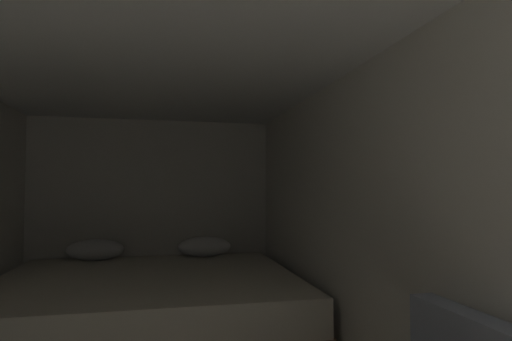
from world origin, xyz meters
The scene contains 4 objects.
wall_back centered at (0.00, 4.19, 1.04)m, with size 2.48×0.05×2.08m, color silver.
wall_right centered at (1.21, 1.81, 1.04)m, with size 0.05×4.70×2.08m, color silver.
ceiling_slab centered at (0.00, 1.81, 2.10)m, with size 2.48×4.70×0.05m, color white.
bed centered at (0.00, 3.14, 0.36)m, with size 2.26×1.98×0.90m.
Camera 1 is at (0.08, -0.28, 1.37)m, focal length 29.75 mm.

